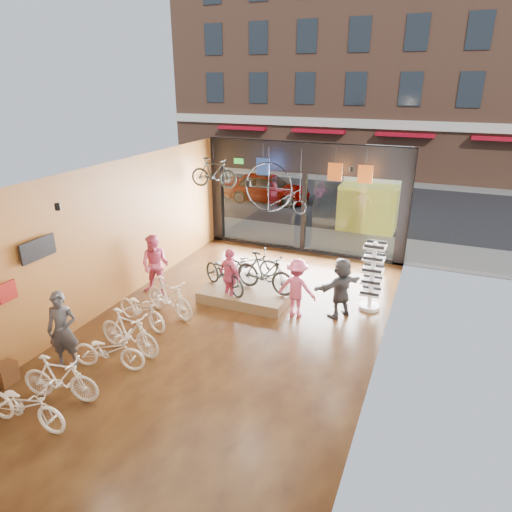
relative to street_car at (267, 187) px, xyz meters
The scene contains 34 objects.
ground_plane 12.58m from the street_car, 72.91° to the right, with size 7.00×12.00×0.04m, color black.
ceiling 12.93m from the street_car, 72.91° to the right, with size 7.00×12.00×0.04m, color black.
wall_left 12.06m from the street_car, 89.19° to the right, with size 0.04×12.00×3.80m, color #A76A33.
wall_right 14.05m from the street_car, 59.01° to the right, with size 0.04×12.00×3.80m, color beige.
wall_back 18.43m from the street_car, 78.43° to the right, with size 7.00×0.04×3.80m, color beige.
storefront 7.14m from the street_car, 58.42° to the right, with size 7.00×0.26×3.80m, color black, non-canonical shape.
exit_sign 6.67m from the street_car, 78.11° to the right, with size 0.35×0.06×0.18m, color #198C26.
street_road 4.81m from the street_car, 39.12° to the left, with size 30.00×18.00×0.02m, color black.
sidewalk_near 6.09m from the street_car, 52.46° to the right, with size 30.00×2.40×0.12m, color slate.
sidewalk_far 7.94m from the street_car, 62.21° to the left, with size 30.00×2.00×0.12m, color slate.
opposite_building 11.97m from the street_car, 68.78° to the left, with size 26.00×5.00×14.00m, color brown.
street_car is the anchor object (origin of this frame).
box_truck 5.55m from the street_car, 10.45° to the right, with size 2.32×6.95×2.74m, color silver, non-canonical shape.
floor_bike_0 16.44m from the street_car, 83.75° to the right, with size 0.59×1.70×0.89m, color beige.
floor_bike_1 15.66m from the street_car, 83.30° to the right, with size 0.44×1.56×0.94m, color beige.
floor_bike_2 14.52m from the street_car, 82.11° to the right, with size 0.56×1.60×0.84m, color beige.
floor_bike_3 13.87m from the street_car, 81.57° to the right, with size 0.48×1.70×1.02m, color beige.
floor_bike_4 12.72m from the street_car, 82.89° to the right, with size 0.60×1.71×0.90m, color beige.
floor_bike_5 12.05m from the street_car, 80.87° to the right, with size 0.48×1.70×1.02m, color beige.
display_platform 10.73m from the street_car, 71.55° to the right, with size 2.40×1.80×0.30m, color brown.
display_bike_left 10.90m from the street_car, 74.97° to the right, with size 0.64×1.83×0.96m, color black.
display_bike_mid 10.92m from the street_car, 69.11° to the right, with size 0.52×1.83×1.10m, color black.
display_bike_right 9.95m from the street_car, 71.57° to the right, with size 0.55×1.57×0.83m, color black.
customer_0 14.69m from the street_car, 85.70° to the right, with size 0.63×0.41×1.73m, color #3F3F44.
customer_1 10.95m from the street_car, 85.48° to the right, with size 0.84×0.66×1.73m, color #CC4C72.
customer_2 11.15m from the street_car, 73.88° to the right, with size 0.93×0.39×1.59m, color #CC4C72.
customer_3 11.75m from the street_car, 65.13° to the right, with size 1.01×0.58×1.57m, color #CC4C72.
customer_5 11.87m from the street_car, 59.72° to the right, with size 1.48×0.47×1.59m, color #3F3F44.
sunglasses_rack 11.62m from the street_car, 55.16° to the right, with size 0.55×0.45×1.88m, color white, non-canonical shape.
penny_farthing 8.40m from the street_car, 66.49° to the right, with size 1.98×0.06×1.58m, color black, non-canonical shape.
hung_bike 8.19m from the street_car, 81.51° to the right, with size 0.45×1.58×0.95m, color black.
jersey_left 7.60m from the street_car, 70.08° to the right, with size 0.45×0.03×0.55m, color #1E3F99.
jersey_mid 8.68m from the street_car, 54.38° to the right, with size 0.45×0.03×0.55m, color #CC5919.
jersey_right 9.24m from the street_car, 49.53° to the right, with size 0.45×0.03×0.55m, color #CC5919.
Camera 1 is at (4.30, -8.77, 5.76)m, focal length 32.00 mm.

